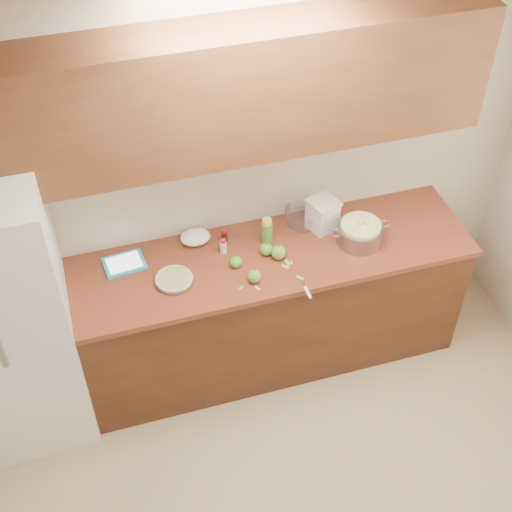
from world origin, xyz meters
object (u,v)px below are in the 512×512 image
object	(u,v)px
tablet	(124,263)
flour_canister	(323,214)
colander	(360,233)
pie	(174,280)

from	to	relation	value
tablet	flour_canister	bearing A→B (deg)	-6.55
colander	flour_canister	xyz separation A→B (m)	(-0.17, 0.19, 0.04)
pie	tablet	bearing A→B (deg)	138.34
colander	flour_canister	distance (m)	0.26
colander	pie	bearing A→B (deg)	-179.15
colander	tablet	size ratio (longest dim) A/B	1.47
colander	flour_canister	size ratio (longest dim) A/B	1.76
tablet	colander	bearing A→B (deg)	-14.05
pie	tablet	xyz separation A→B (m)	(-0.25, 0.22, -0.01)
flour_canister	tablet	distance (m)	1.23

